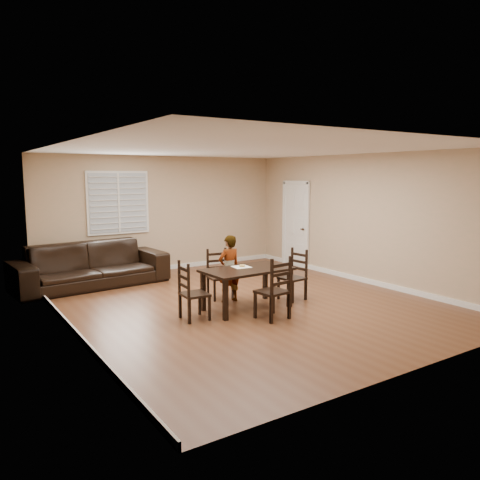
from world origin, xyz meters
name	(u,v)px	position (x,y,z in m)	size (l,w,h in m)	color
ground	(246,303)	(0.00, 0.00, 0.00)	(7.00, 7.00, 0.00)	brown
room	(242,201)	(0.04, 0.18, 1.81)	(6.04, 7.04, 2.72)	tan
dining_table	(247,274)	(-0.19, -0.32, 0.61)	(1.52, 0.89, 0.70)	black
chair_near	(218,275)	(-0.21, 0.62, 0.41)	(0.46, 0.44, 0.91)	black
chair_far	(278,292)	(-0.15, -1.12, 0.46)	(0.50, 0.47, 1.01)	black
chair_left	(188,294)	(-1.32, -0.36, 0.42)	(0.42, 0.44, 0.94)	black
chair_right	(296,276)	(0.94, -0.27, 0.42)	(0.43, 0.45, 0.92)	black
child	(229,269)	(-0.21, 0.21, 0.60)	(0.44, 0.29, 1.21)	gray
napkin	(241,267)	(-0.20, -0.16, 0.70)	(0.28, 0.28, 0.00)	beige
donut	(242,265)	(-0.18, -0.16, 0.72)	(0.10, 0.10, 0.04)	#B28840
sofa	(91,265)	(-1.95, 2.76, 0.44)	(3.02, 1.18, 0.88)	black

